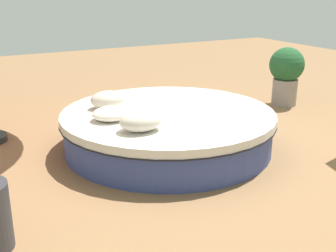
% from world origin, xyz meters
% --- Properties ---
extents(ground_plane, '(16.00, 16.00, 0.00)m').
position_xyz_m(ground_plane, '(0.00, 0.00, 0.00)').
color(ground_plane, olive).
extents(round_bed, '(2.50, 2.50, 0.45)m').
position_xyz_m(round_bed, '(0.00, 0.00, 0.23)').
color(round_bed, '#38478C').
rests_on(round_bed, ground_plane).
extents(throw_pillow_0, '(0.41, 0.31, 0.21)m').
position_xyz_m(throw_pillow_0, '(0.57, -0.47, 0.56)').
color(throw_pillow_0, beige).
rests_on(throw_pillow_0, round_bed).
extents(throw_pillow_1, '(0.43, 0.37, 0.14)m').
position_xyz_m(throw_pillow_1, '(0.70, 0.00, 0.52)').
color(throw_pillow_1, silver).
rests_on(throw_pillow_1, round_bed).
extents(throw_pillow_2, '(0.45, 0.35, 0.21)m').
position_xyz_m(throw_pillow_2, '(0.57, 0.48, 0.56)').
color(throw_pillow_2, beige).
rests_on(throw_pillow_2, round_bed).
extents(planter, '(0.55, 0.55, 0.92)m').
position_xyz_m(planter, '(-2.55, -0.80, 0.52)').
color(planter, gray).
rests_on(planter, ground_plane).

